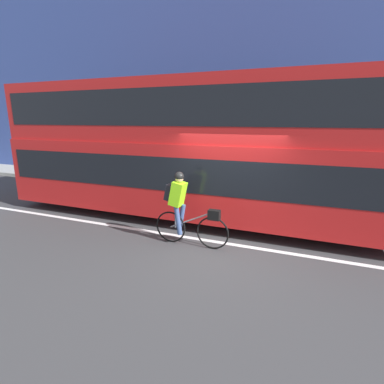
# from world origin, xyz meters

# --- Properties ---
(ground_plane) EXTENTS (80.00, 80.00, 0.00)m
(ground_plane) POSITION_xyz_m (0.00, 0.00, 0.00)
(ground_plane) COLOR #38383A
(road_center_line) EXTENTS (50.00, 0.14, 0.01)m
(road_center_line) POSITION_xyz_m (0.00, 0.11, 0.00)
(road_center_line) COLOR silver
(road_center_line) RESTS_ON ground_plane
(sidewalk_curb) EXTENTS (60.00, 2.05, 0.15)m
(sidewalk_curb) POSITION_xyz_m (0.00, 5.15, 0.08)
(sidewalk_curb) COLOR gray
(sidewalk_curb) RESTS_ON ground_plane
(building_facade) EXTENTS (60.00, 0.30, 9.17)m
(building_facade) POSITION_xyz_m (0.00, 6.33, 4.58)
(building_facade) COLOR #33478C
(building_facade) RESTS_ON ground_plane
(bus) EXTENTS (10.82, 2.61, 3.85)m
(bus) POSITION_xyz_m (-1.61, 1.68, 2.13)
(bus) COLOR black
(bus) RESTS_ON ground_plane
(cyclist_on_bike) EXTENTS (1.78, 0.32, 1.70)m
(cyclist_on_bike) POSITION_xyz_m (-0.84, -0.28, 0.91)
(cyclist_on_bike) COLOR black
(cyclist_on_bike) RESTS_ON ground_plane
(trash_bin) EXTENTS (0.58, 0.58, 0.96)m
(trash_bin) POSITION_xyz_m (-0.63, 5.05, 0.63)
(trash_bin) COLOR #194C23
(trash_bin) RESTS_ON sidewalk_curb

